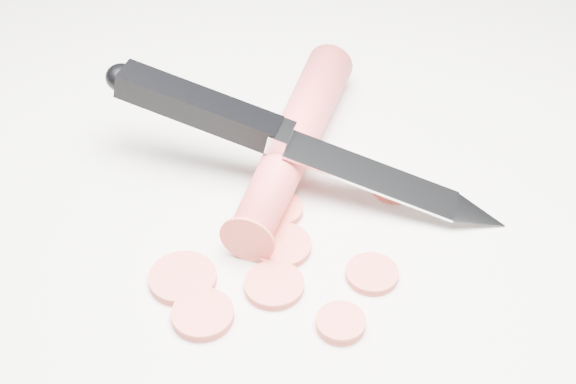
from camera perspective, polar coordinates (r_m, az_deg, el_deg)
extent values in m
plane|color=silver|center=(0.54, 0.30, -1.03)|extent=(2.40, 2.40, 0.00)
cylinder|color=#E94341|center=(0.56, 0.45, 3.68)|extent=(0.14, 0.19, 0.03)
cylinder|color=#DD5243|center=(0.51, -0.47, -3.85)|extent=(0.04, 0.04, 0.01)
cylinder|color=#DD5243|center=(0.48, -1.00, -6.65)|extent=(0.04, 0.04, 0.01)
cylinder|color=#DD5243|center=(0.53, -0.69, -1.27)|extent=(0.03, 0.03, 0.01)
cylinder|color=#DD5243|center=(0.47, 3.77, -9.29)|extent=(0.03, 0.03, 0.01)
cylinder|color=#DD5243|center=(0.55, 7.57, 0.35)|extent=(0.03, 0.03, 0.01)
cylinder|color=#DD5243|center=(0.47, -6.08, -8.67)|extent=(0.04, 0.04, 0.01)
cylinder|color=#DD5243|center=(0.49, 5.99, -5.82)|extent=(0.03, 0.03, 0.01)
cylinder|color=#DD5243|center=(0.49, -7.50, -6.10)|extent=(0.04, 0.04, 0.01)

